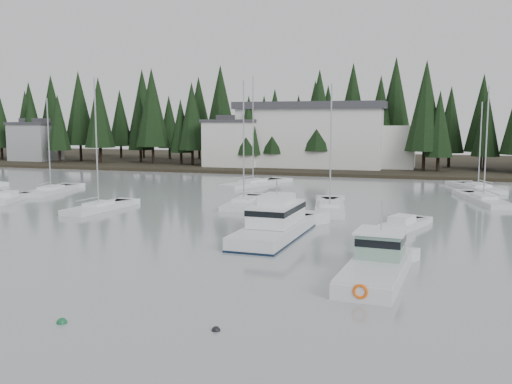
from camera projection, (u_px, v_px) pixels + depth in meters
far_shore_land at (352, 164)px, 110.32m from camera, size 240.00×54.00×1.00m
conifer_treeline at (344, 168)px, 99.89m from camera, size 200.00×22.00×20.00m
house_west at (233, 142)px, 97.91m from camera, size 9.54×7.42×8.75m
house_far_west at (36, 140)px, 112.09m from camera, size 8.48×7.42×8.25m
harbor_inn at (324, 136)px, 96.55m from camera, size 29.50×11.50×10.90m
cabin_cruiser_center at (275, 227)px, 41.14m from camera, size 3.89×11.21×4.76m
lobster_boat_teal at (377, 268)px, 30.49m from camera, size 3.49×8.49×4.62m
sailboat_0 at (483, 201)px, 58.97m from camera, size 5.14×11.07×12.43m
sailboat_1 at (99, 209)px, 53.63m from camera, size 3.11×8.42×12.83m
sailboat_3 at (478, 189)px, 68.99m from camera, size 5.90×9.90×11.12m
sailboat_4 at (244, 204)px, 56.77m from camera, size 3.13×9.35×12.77m
sailboat_9 at (51, 192)px, 66.48m from camera, size 4.20×9.64×11.44m
sailboat_10 at (330, 209)px, 53.76m from camera, size 4.45×11.14×12.30m
sailboat_11 at (253, 185)px, 73.71m from camera, size 6.38×11.10×14.42m
runabout_0 at (8, 200)px, 59.53m from camera, size 4.00×6.75×1.42m
runabout_1 at (402, 227)px, 44.48m from camera, size 4.31×6.97×1.42m
mooring_buoy_green at (62, 323)px, 23.81m from camera, size 0.44×0.44×0.44m
mooring_buoy_dark at (216, 331)px, 22.95m from camera, size 0.37×0.37×0.37m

